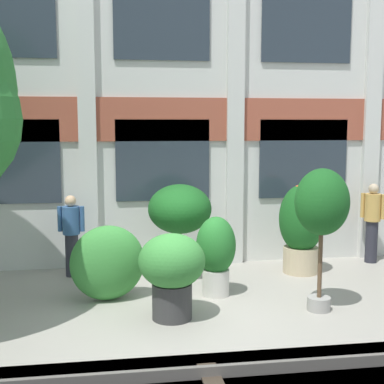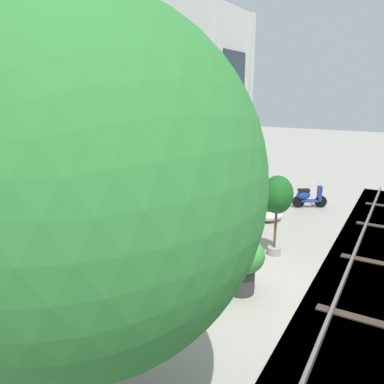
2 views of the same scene
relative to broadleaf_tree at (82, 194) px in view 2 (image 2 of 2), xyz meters
The scene contains 14 objects.
ground_plane 5.69m from the broadleaf_tree, ahead, with size 80.00×80.00×0.00m, color #9E998E.
apartment_facade 5.58m from the broadleaf_tree, 35.05° to the left, with size 15.75×0.64×7.55m.
rail_tracks 6.49m from the broadleaf_tree, 33.09° to the right, with size 23.39×2.80×0.43m.
broadleaf_tree is the anchor object (origin of this frame).
potted_plant_stone_basin 7.89m from the broadleaf_tree, 14.94° to the left, with size 0.91×0.91×1.81m.
potted_plant_wide_bowl 10.05m from the broadleaf_tree, ahead, with size 1.18×1.18×1.15m.
potted_plant_fluted_column 5.93m from the broadleaf_tree, ahead, with size 0.70×0.70×1.41m.
potted_plant_low_pan 5.56m from the broadleaf_tree, 22.14° to the left, with size 1.24×1.24×1.85m.
potted_plant_glazed_jar 5.10m from the broadleaf_tree, ahead, with size 1.03×1.03×1.34m.
potted_plant_terracotta_small 6.99m from the broadleaf_tree, ahead, with size 0.86×0.86×2.32m.
scooter_near_curb 12.18m from the broadleaf_tree, ahead, with size 0.82×1.22×0.98m.
resident_by_doorway 9.72m from the broadleaf_tree, 15.30° to the left, with size 0.42×0.38×1.73m.
resident_watching_tracks 4.39m from the broadleaf_tree, 41.72° to the left, with size 0.53×0.34×1.62m.
topiary_hedge 4.44m from the broadleaf_tree, 13.59° to the left, with size 1.29×0.70×1.30m, color #388438.
Camera 2 is at (-7.52, -3.11, 4.55)m, focal length 35.00 mm.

